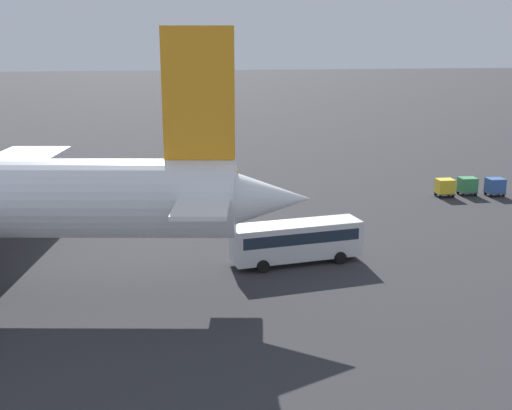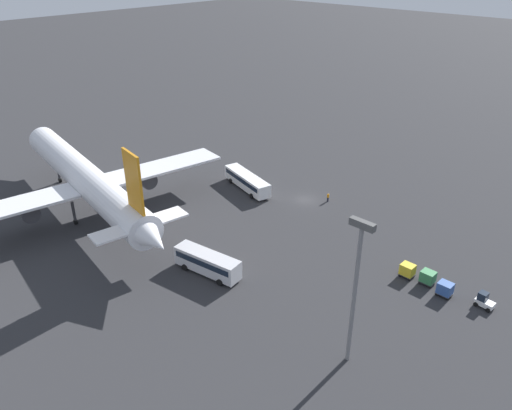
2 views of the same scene
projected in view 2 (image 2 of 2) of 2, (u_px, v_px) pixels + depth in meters
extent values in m
plane|color=#2D2D30|center=(305.00, 200.00, 94.14)|extent=(600.00, 600.00, 0.00)
cylinder|color=silver|center=(85.00, 178.00, 86.19)|extent=(47.79, 13.22, 5.41)
cone|color=silver|center=(41.00, 138.00, 103.92)|extent=(6.72, 6.05, 5.14)
cone|color=silver|center=(152.00, 238.00, 68.26)|extent=(7.74, 5.97, 4.87)
cube|color=silver|center=(5.00, 208.00, 77.49)|extent=(9.73, 22.60, 0.44)
cube|color=silver|center=(162.00, 167.00, 92.15)|extent=(9.73, 22.60, 0.44)
cube|color=orange|center=(133.00, 182.00, 67.84)|extent=(4.75, 1.14, 8.65)
cube|color=silver|center=(140.00, 225.00, 70.50)|extent=(5.62, 14.42, 0.28)
cylinder|color=#38383D|center=(27.00, 209.00, 81.05)|extent=(6.12, 3.88, 2.97)
cylinder|color=#38383D|center=(143.00, 177.00, 92.18)|extent=(6.12, 3.88, 2.97)
cylinder|color=#38383D|center=(58.00, 172.00, 100.18)|extent=(0.50, 0.50, 4.33)
cylinder|color=black|center=(60.00, 180.00, 100.97)|extent=(0.97, 0.64, 0.90)
cylinder|color=#38383D|center=(74.00, 213.00, 84.87)|extent=(0.50, 0.50, 4.33)
cylinder|color=black|center=(76.00, 222.00, 85.66)|extent=(0.97, 0.64, 0.90)
cylinder|color=#38383D|center=(113.00, 202.00, 88.64)|extent=(0.50, 0.50, 4.33)
cylinder|color=black|center=(114.00, 210.00, 89.44)|extent=(0.97, 0.64, 0.90)
cube|color=white|center=(247.00, 181.00, 97.62)|extent=(13.23, 6.03, 2.56)
cube|color=#192333|center=(247.00, 179.00, 97.41)|extent=(12.24, 5.81, 0.82)
cylinder|color=black|center=(231.00, 181.00, 100.52)|extent=(1.04, 0.55, 1.00)
cylinder|color=black|center=(243.00, 178.00, 101.89)|extent=(1.04, 0.55, 1.00)
cylinder|color=black|center=(252.00, 196.00, 94.48)|extent=(1.04, 0.55, 1.00)
cylinder|color=black|center=(264.00, 192.00, 95.86)|extent=(1.04, 0.55, 1.00)
cube|color=silver|center=(207.00, 262.00, 72.22)|extent=(10.83, 4.21, 2.87)
cube|color=#192333|center=(207.00, 259.00, 71.99)|extent=(10.00, 4.13, 0.92)
cylinder|color=black|center=(185.00, 267.00, 73.48)|extent=(1.03, 0.44, 1.00)
cylinder|color=black|center=(197.00, 259.00, 75.53)|extent=(1.03, 0.44, 1.00)
cylinder|color=black|center=(219.00, 283.00, 70.18)|extent=(1.03, 0.44, 1.00)
cylinder|color=black|center=(231.00, 273.00, 72.23)|extent=(1.03, 0.44, 1.00)
cube|color=white|center=(485.00, 303.00, 65.93)|extent=(2.49, 1.48, 0.70)
cube|color=#192333|center=(483.00, 296.00, 65.79)|extent=(1.17, 1.25, 1.10)
cylinder|color=black|center=(476.00, 304.00, 66.22)|extent=(0.62, 0.27, 0.60)
cylinder|color=black|center=(481.00, 300.00, 67.06)|extent=(0.62, 0.27, 0.60)
cylinder|color=black|center=(488.00, 310.00, 65.12)|extent=(0.62, 0.27, 0.60)
cylinder|color=black|center=(493.00, 306.00, 65.96)|extent=(0.62, 0.27, 0.60)
cylinder|color=#1E1E2D|center=(328.00, 199.00, 93.38)|extent=(0.32, 0.32, 0.85)
cylinder|color=orange|center=(328.00, 196.00, 93.03)|extent=(0.38, 0.38, 0.65)
sphere|color=tan|center=(328.00, 194.00, 92.83)|extent=(0.24, 0.24, 0.24)
cube|color=#38383D|center=(444.00, 293.00, 68.19)|extent=(2.02, 1.71, 0.10)
cube|color=#33569E|center=(445.00, 288.00, 67.80)|extent=(1.92, 1.63, 1.60)
cylinder|color=black|center=(436.00, 294.00, 68.36)|extent=(0.36, 0.13, 0.36)
cylinder|color=black|center=(441.00, 290.00, 69.17)|extent=(0.36, 0.13, 0.36)
cylinder|color=black|center=(447.00, 299.00, 67.42)|extent=(0.36, 0.13, 0.36)
cylinder|color=black|center=(451.00, 295.00, 68.24)|extent=(0.36, 0.13, 0.36)
cube|color=#38383D|center=(427.00, 281.00, 70.57)|extent=(2.02, 1.71, 0.10)
cube|color=#38844C|center=(428.00, 277.00, 70.17)|extent=(1.92, 1.63, 1.60)
cylinder|color=black|center=(420.00, 282.00, 70.73)|extent=(0.36, 0.13, 0.36)
cylinder|color=black|center=(424.00, 279.00, 71.55)|extent=(0.36, 0.13, 0.36)
cylinder|color=black|center=(430.00, 287.00, 69.79)|extent=(0.36, 0.13, 0.36)
cylinder|color=black|center=(434.00, 283.00, 70.61)|extent=(0.36, 0.13, 0.36)
cube|color=#38383D|center=(407.00, 274.00, 72.11)|extent=(2.02, 1.71, 0.10)
cube|color=gold|center=(408.00, 269.00, 71.71)|extent=(1.92, 1.63, 1.60)
cylinder|color=black|center=(400.00, 275.00, 72.27)|extent=(0.36, 0.13, 0.36)
cylinder|color=black|center=(404.00, 272.00, 73.09)|extent=(0.36, 0.13, 0.36)
cylinder|color=black|center=(409.00, 280.00, 71.34)|extent=(0.36, 0.13, 0.36)
cylinder|color=black|center=(413.00, 276.00, 72.15)|extent=(0.36, 0.13, 0.36)
cylinder|color=slate|center=(354.00, 298.00, 53.84)|extent=(0.50, 0.50, 17.60)
cube|color=#4C4C4C|center=(362.00, 224.00, 49.59)|extent=(2.80, 0.70, 0.80)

